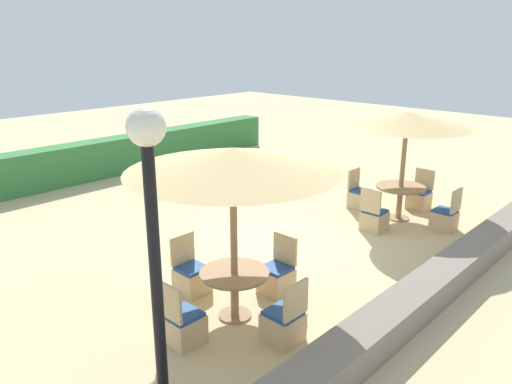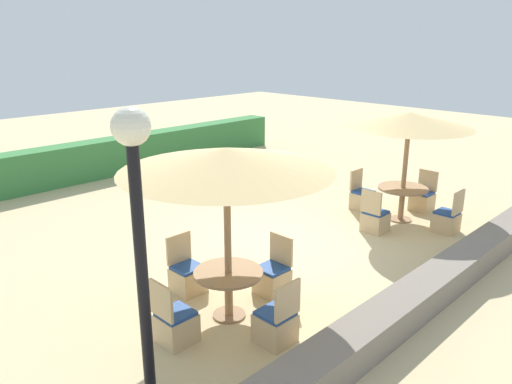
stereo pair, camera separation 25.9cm
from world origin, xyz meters
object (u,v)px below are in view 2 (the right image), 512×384
object	(u,v)px
patio_chair_front_left_south	(276,324)
parasol_front_right	(409,120)
lamp_post	(137,210)
patio_chair_front_left_east	(273,277)
patio_chair_front_right_east	(422,199)
round_table_front_right	(402,194)
patio_chair_front_right_west	(375,220)
patio_chair_front_right_south	(447,220)
patio_chair_front_left_west	(175,325)
parasol_front_left	(226,160)
patio_chair_front_right_north	(362,198)
round_table_front_left	(229,282)
patio_chair_front_left_north	(187,276)

from	to	relation	value
patio_chair_front_left_south	parasol_front_right	xyz separation A→B (m)	(5.37, 1.17, 1.97)
lamp_post	patio_chair_front_left_south	world-z (taller)	lamp_post
patio_chair_front_left_east	patio_chair_front_right_east	size ratio (longest dim) A/B	1.00
round_table_front_right	patio_chair_front_right_west	world-z (taller)	patio_chair_front_right_west
round_table_front_right	patio_chair_front_right_south	xyz separation A→B (m)	(0.03, -1.03, -0.33)
patio_chair_front_left_west	parasol_front_right	world-z (taller)	parasol_front_right
patio_chair_front_left_west	patio_chair_front_left_south	bearing A→B (deg)	44.99
patio_chair_front_left_west	patio_chair_front_left_east	bearing A→B (deg)	90.17
patio_chair_front_left_east	patio_chair_front_right_west	size ratio (longest dim) A/B	1.00
patio_chair_front_left_south	patio_chair_front_right_south	size ratio (longest dim) A/B	1.00
parasol_front_left	patio_chair_front_right_south	world-z (taller)	parasol_front_left
patio_chair_front_right_east	parasol_front_left	bearing A→B (deg)	92.11
patio_chair_front_left_west	patio_chair_front_right_west	bearing A→B (deg)	92.89
parasol_front_right	patio_chair_front_right_north	size ratio (longest dim) A/B	2.84
lamp_post	patio_chair_front_right_east	distance (m)	8.61
round_table_front_left	round_table_front_right	world-z (taller)	round_table_front_right
patio_chair_front_left_north	patio_chair_front_right_east	world-z (taller)	same
parasol_front_left	patio_chair_front_right_east	bearing A→B (deg)	2.11
patio_chair_front_right_south	patio_chair_front_right_north	bearing A→B (deg)	89.95
lamp_post	parasol_front_right	size ratio (longest dim) A/B	1.26
patio_chair_front_right_north	patio_chair_front_right_west	bearing A→B (deg)	43.69
parasol_front_left	patio_chair_front_left_south	world-z (taller)	parasol_front_left
patio_chair_front_left_north	patio_chair_front_left_west	xyz separation A→B (m)	(-0.97, -1.00, 0.00)
patio_chair_front_left_south	patio_chair_front_right_south	distance (m)	5.40
patio_chair_front_left_west	patio_chair_front_right_east	bearing A→B (deg)	91.67
round_table_front_left	patio_chair_front_left_west	xyz separation A→B (m)	(-0.94, 0.02, -0.28)
patio_chair_front_left_west	lamp_post	bearing A→B (deg)	-47.06
patio_chair_front_right_north	patio_chair_front_right_east	size ratio (longest dim) A/B	1.00
patio_chair_front_left_east	patio_chair_front_right_south	world-z (taller)	same
parasol_front_left	round_table_front_right	world-z (taller)	parasol_front_left
patio_chair_front_right_south	patio_chair_front_right_east	world-z (taller)	same
round_table_front_right	patio_chair_front_right_north	world-z (taller)	patio_chair_front_right_north
parasol_front_right	patio_chair_front_right_south	size ratio (longest dim) A/B	2.84
parasol_front_left	patio_chair_front_left_east	bearing A→B (deg)	1.56
patio_chair_front_right_south	parasol_front_left	bearing A→B (deg)	171.69
patio_chair_front_right_south	patio_chair_front_left_east	bearing A→B (deg)	169.60
parasol_front_left	parasol_front_right	size ratio (longest dim) A/B	1.10
patio_chair_front_right_north	round_table_front_left	bearing A→B (deg)	13.33
round_table_front_left	parasol_front_right	world-z (taller)	parasol_front_right
round_table_front_right	patio_chair_front_right_east	world-z (taller)	patio_chair_front_right_east
patio_chair_front_left_north	round_table_front_right	world-z (taller)	patio_chair_front_left_north
patio_chair_front_left_south	patio_chair_front_right_east	world-z (taller)	same
lamp_post	parasol_front_right	xyz separation A→B (m)	(7.32, 1.15, -0.12)
parasol_front_left	patio_chair_front_right_north	bearing A→B (deg)	13.33
patio_chair_front_left_south	round_table_front_right	xyz separation A→B (m)	(5.37, 1.17, 0.33)
patio_chair_front_left_west	patio_chair_front_left_east	xyz separation A→B (m)	(1.90, 0.01, 0.00)
parasol_front_left	patio_chair_front_right_south	xyz separation A→B (m)	(5.41, -0.79, -2.08)
patio_chair_front_left_south	patio_chair_front_right_north	world-z (taller)	same
lamp_post	patio_chair_front_right_south	xyz separation A→B (m)	(7.35, 0.12, -2.09)
parasol_front_left	patio_chair_front_right_north	xyz separation A→B (m)	(5.41, 1.28, -2.08)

